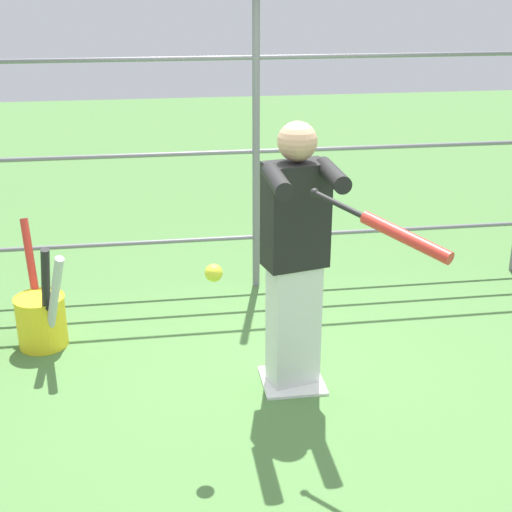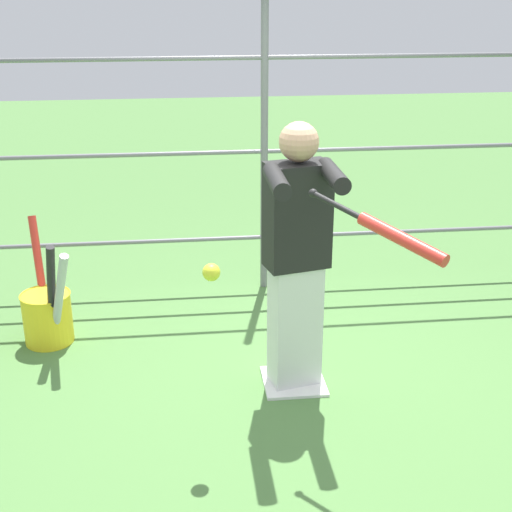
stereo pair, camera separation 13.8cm
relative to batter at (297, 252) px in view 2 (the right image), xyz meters
The scene contains 7 objects.
ground_plane 0.94m from the batter, 90.00° to the right, with size 24.00×24.00×0.00m, color #4C7A3D.
home_plate 0.93m from the batter, 90.00° to the right, with size 0.40×0.40×0.02m.
fence_backstop 1.64m from the batter, 90.00° to the right, with size 4.81×0.06×2.37m.
batter is the anchor object (origin of this frame).
baseball_bat_swinging 1.00m from the batter, 109.40° to the left, with size 0.55×0.72×0.20m.
softball_in_flight 0.77m from the batter, 43.78° to the left, with size 0.10×0.10×0.10m.
bat_bucket 1.98m from the batter, 25.02° to the right, with size 0.44×0.76×0.87m.
Camera 2 is at (0.71, 4.02, 2.50)m, focal length 50.00 mm.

